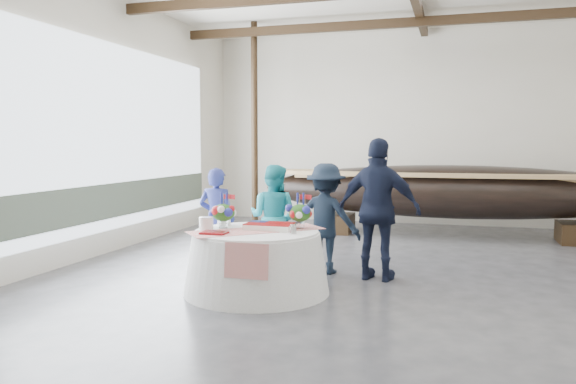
% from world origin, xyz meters
% --- Properties ---
extents(floor, '(10.00, 12.00, 0.01)m').
position_xyz_m(floor, '(0.00, 0.00, 0.00)').
color(floor, '#3D3D42').
rests_on(floor, ground).
extents(wall_back, '(10.00, 0.02, 4.50)m').
position_xyz_m(wall_back, '(0.00, 6.00, 2.25)').
color(wall_back, silver).
rests_on(wall_back, ground).
extents(wall_front, '(10.00, 0.02, 4.50)m').
position_xyz_m(wall_front, '(0.00, -6.00, 2.25)').
color(wall_front, silver).
rests_on(wall_front, ground).
extents(wall_left, '(0.02, 12.00, 4.50)m').
position_xyz_m(wall_left, '(-5.00, 0.00, 2.25)').
color(wall_left, silver).
rests_on(wall_left, ground).
extents(open_bay, '(0.03, 7.00, 3.20)m').
position_xyz_m(open_bay, '(-4.95, 1.00, 1.83)').
color(open_bay, silver).
rests_on(open_bay, ground).
extents(longboat_display, '(7.76, 1.55, 1.45)m').
position_xyz_m(longboat_display, '(0.66, 4.19, 0.93)').
color(longboat_display, black).
rests_on(longboat_display, ground).
extents(banquet_table, '(1.85, 1.85, 0.79)m').
position_xyz_m(banquet_table, '(-1.66, -0.84, 0.40)').
color(banquet_table, silver).
rests_on(banquet_table, ground).
extents(tabletop_items, '(1.63, 1.55, 0.40)m').
position_xyz_m(tabletop_items, '(-1.70, -0.69, 0.94)').
color(tabletop_items, red).
rests_on(tabletop_items, banquet_table).
extents(guest_woman_blue, '(0.57, 0.38, 1.53)m').
position_xyz_m(guest_woman_blue, '(-2.66, 0.20, 0.76)').
color(guest_woman_blue, navy).
rests_on(guest_woman_blue, ground).
extents(guest_woman_teal, '(0.83, 0.68, 1.57)m').
position_xyz_m(guest_woman_teal, '(-1.85, 0.46, 0.79)').
color(guest_woman_teal, teal).
rests_on(guest_woman_teal, ground).
extents(guest_man_left, '(1.11, 0.73, 1.60)m').
position_xyz_m(guest_man_left, '(-1.05, 0.45, 0.80)').
color(guest_man_left, black).
rests_on(guest_man_left, ground).
extents(guest_man_right, '(1.21, 0.66, 1.96)m').
position_xyz_m(guest_man_right, '(-0.26, 0.24, 0.98)').
color(guest_man_right, black).
rests_on(guest_man_right, ground).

